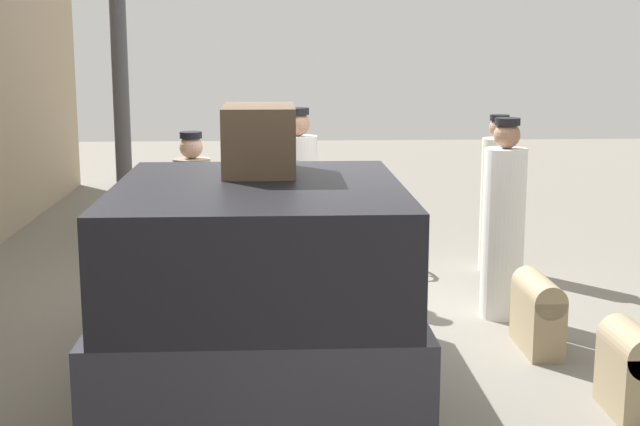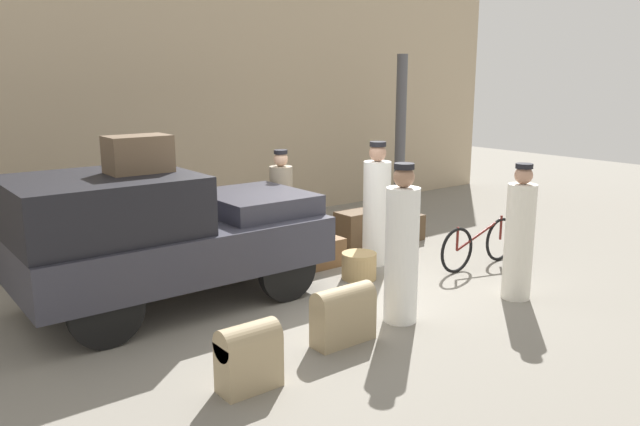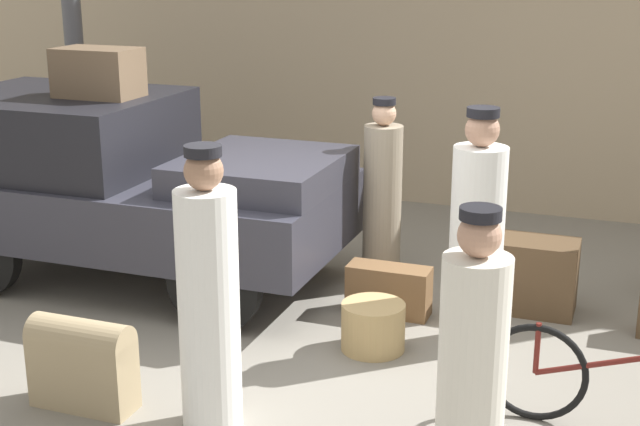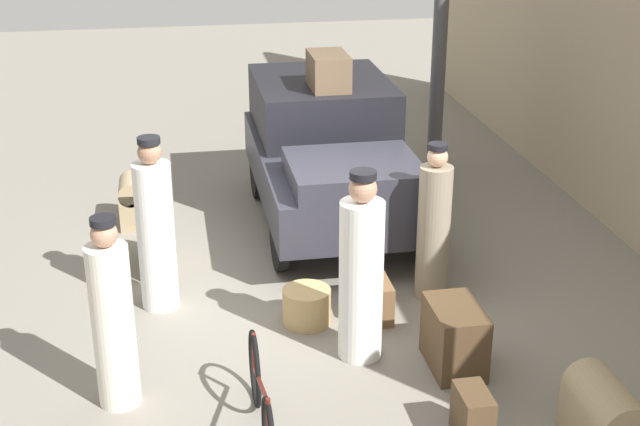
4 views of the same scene
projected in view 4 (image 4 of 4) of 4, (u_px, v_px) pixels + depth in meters
The scene contains 16 objects.
ground_plane at pixel (298, 290), 9.43m from camera, with size 30.00×30.00×0.00m, color gray.
canopy_pillar_left at pixel (439, 60), 12.50m from camera, with size 0.21×0.21×3.12m.
truck at pixel (331, 150), 10.88m from camera, with size 3.60×1.81×1.64m.
bicycle at pixel (261, 401), 6.97m from camera, with size 1.63×0.04×0.69m.
wicker_basket at pixel (307, 306), 8.72m from camera, with size 0.48×0.48×0.36m.
conductor_in_dark_uniform at pixel (113, 321), 7.25m from camera, with size 0.35×0.35×1.69m.
porter_standing_middle at pixel (361, 274), 7.93m from camera, with size 0.40×0.40×1.80m.
porter_lifting_near_truck at pixel (434, 228), 9.03m from camera, with size 0.34×0.34×1.67m.
porter_carrying_trunk at pixel (156, 231), 8.81m from camera, with size 0.38×0.38×1.80m.
suitcase_small_leather at pixel (455, 337), 7.94m from camera, with size 0.69×0.44×0.61m.
trunk_wicker_pale at pixel (374, 295), 8.90m from camera, with size 0.68×0.26×0.41m.
trunk_large_brown at pixel (473, 415), 7.00m from camera, with size 0.41×0.24×0.43m.
trunk_umber_medium at pixel (131, 200), 10.94m from camera, with size 0.55×0.29×0.62m.
suitcase_tan_flat at pixel (604, 417), 6.81m from camera, with size 0.72×0.41×0.63m.
trunk_barrel_dark at pixel (152, 241), 9.81m from camera, with size 0.69×0.26×0.61m.
trunk_on_truck_roof at pixel (328, 71), 10.68m from camera, with size 0.70×0.44×0.42m.
Camera 4 is at (8.31, -1.23, 4.38)m, focal length 50.00 mm.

